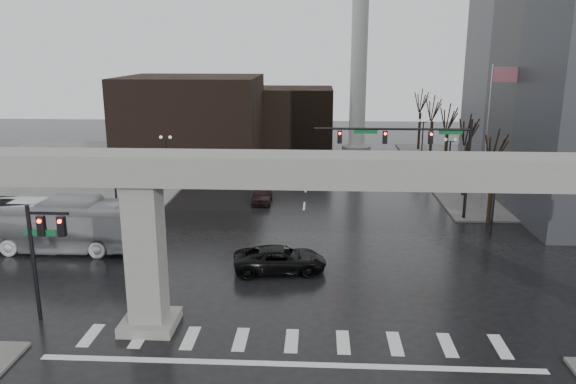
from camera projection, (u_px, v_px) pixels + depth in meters
name	position (u px, v px, depth m)	size (l,w,h in m)	color
ground	(293.00, 330.00, 27.22)	(160.00, 160.00, 0.00)	black
sidewalk_ne	(548.00, 173.00, 60.66)	(28.00, 36.00, 0.15)	slate
sidewalk_nw	(77.00, 168.00, 63.34)	(28.00, 36.00, 0.15)	slate
elevated_guideway	(321.00, 194.00, 25.43)	(48.00, 2.60, 8.70)	gray
building_far_left	(192.00, 119.00, 67.29)	(16.00, 14.00, 10.00)	black
building_far_mid	(295.00, 117.00, 76.59)	(10.00, 10.00, 8.00)	black
smokestack	(359.00, 47.00, 68.03)	(3.60, 3.60, 30.00)	beige
signal_mast_arm	(420.00, 147.00, 43.46)	(12.12, 0.43, 8.00)	black
signal_left_pole	(42.00, 243.00, 27.31)	(2.30, 0.30, 6.00)	black
flagpole_assembly	(492.00, 120.00, 45.81)	(2.06, 0.12, 12.00)	silver
lamp_right_0	(495.00, 193.00, 39.18)	(1.22, 0.32, 5.11)	black
lamp_right_1	(449.00, 155.00, 52.72)	(1.22, 0.32, 5.11)	black
lamp_right_2	(423.00, 133.00, 66.25)	(1.22, 0.32, 5.11)	black
lamp_left_0	(115.00, 188.00, 40.58)	(1.22, 0.32, 5.11)	black
lamp_left_1	(166.00, 152.00, 54.11)	(1.22, 0.32, 5.11)	black
lamp_left_2	(197.00, 131.00, 67.64)	(1.22, 0.32, 5.11)	black
tree_right_0	(492.00, 188.00, 43.19)	(1.09, 1.58, 7.50)	black
tree_right_1	(465.00, 166.00, 50.90)	(1.09, 1.61, 7.67)	black
tree_right_2	(446.00, 150.00, 58.62)	(1.10, 1.63, 7.85)	black
tree_right_3	(431.00, 137.00, 66.34)	(1.11, 1.66, 8.02)	black
tree_right_4	(420.00, 127.00, 74.05)	(1.12, 1.69, 8.19)	black
pickup_truck	(280.00, 259.00, 34.16)	(2.60, 5.64, 1.57)	black
city_bus	(54.00, 224.00, 37.57)	(3.04, 13.00, 3.62)	#BABBC0
far_car	(262.00, 195.00, 49.52)	(1.65, 4.10, 1.40)	black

